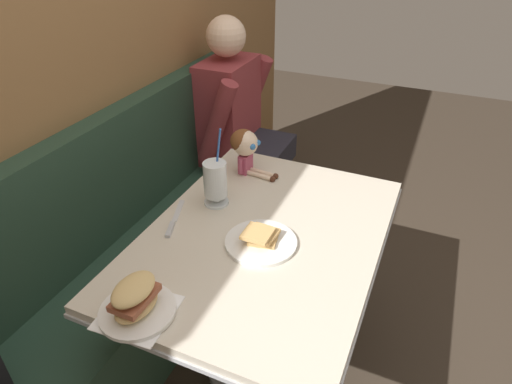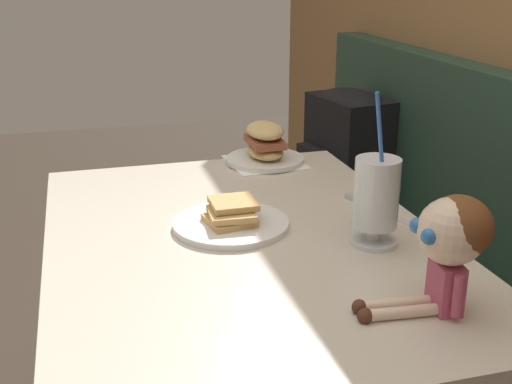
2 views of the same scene
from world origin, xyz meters
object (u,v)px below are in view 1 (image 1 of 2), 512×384
Objects in this scene: seated_doll at (245,145)px; butter_knife at (172,224)px; toast_plate at (261,240)px; diner_patron at (235,112)px; milkshake_glass at (215,181)px; sandwich_plate at (136,301)px.

butter_knife is at bearing 169.89° from seated_doll.
diner_patron reaches higher than toast_plate.
diner_patron is (0.86, 0.34, -0.10)m from milkshake_glass.
diner_patron reaches higher than milkshake_glass.
milkshake_glass is at bearing -158.57° from diner_patron.
sandwich_plate is at bearing -174.49° from milkshake_glass.
toast_plate reaches higher than butter_knife.
diner_patron reaches higher than seated_doll.
diner_patron is (1.02, 0.59, -0.01)m from toast_plate.
butter_knife is 0.28× the size of diner_patron.
seated_doll is at bearing 30.85° from toast_plate.
butter_knife is at bearing 95.29° from toast_plate.
toast_plate is at bearing -84.71° from butter_knife.
diner_patron is at bearing 13.68° from butter_knife.
diner_patron is (0.59, 0.34, -0.13)m from seated_doll.
milkshake_glass is at bearing -22.96° from butter_knife.
toast_plate is 1.12× the size of seated_doll.
sandwich_plate is 0.42m from butter_knife.
toast_plate is 1.18m from diner_patron.
seated_doll is (0.86, 0.06, 0.08)m from sandwich_plate.
milkshake_glass reaches higher than sandwich_plate.
seated_doll is at bearing -0.24° from milkshake_glass.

